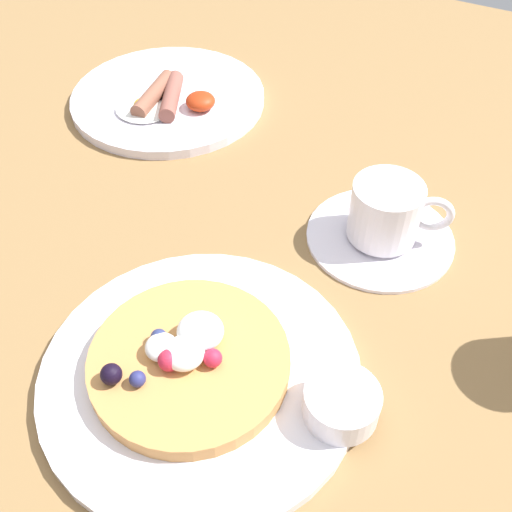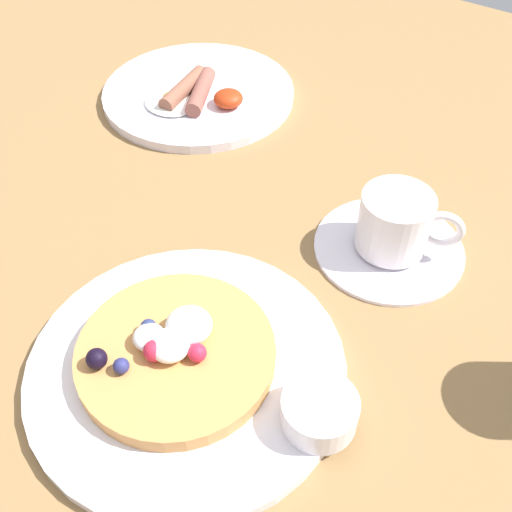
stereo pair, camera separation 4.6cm
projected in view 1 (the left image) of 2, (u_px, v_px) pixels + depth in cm
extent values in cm
cube|color=olive|center=(216.00, 274.00, 61.36)|extent=(180.93, 140.66, 3.00)
cylinder|color=white|center=(201.00, 374.00, 50.83)|extent=(26.66, 26.66, 1.15)
cylinder|color=#CA8949|center=(189.00, 362.00, 50.05)|extent=(16.54, 16.54, 1.59)
sphere|color=red|center=(169.00, 360.00, 48.14)|extent=(1.80, 1.80, 1.80)
sphere|color=black|center=(111.00, 374.00, 47.29)|extent=(1.73, 1.73, 1.73)
sphere|color=navy|center=(159.00, 337.00, 49.94)|extent=(1.39, 1.39, 1.39)
sphere|color=navy|center=(137.00, 379.00, 47.24)|extent=(1.31, 1.31, 1.31)
sphere|color=navy|center=(193.00, 342.00, 49.83)|extent=(1.01, 1.01, 1.01)
sphere|color=red|center=(213.00, 358.00, 48.43)|extent=(1.54, 1.54, 1.54)
ellipsoid|color=white|center=(162.00, 347.00, 49.11)|extent=(2.69, 2.69, 1.61)
ellipsoid|color=white|center=(184.00, 353.00, 48.50)|extent=(3.31, 3.31, 1.98)
ellipsoid|color=white|center=(200.00, 331.00, 49.77)|extent=(3.86, 3.86, 2.32)
cylinder|color=white|center=(341.00, 403.00, 46.79)|extent=(5.95, 5.95, 2.71)
cylinder|color=brown|center=(342.00, 399.00, 46.40)|extent=(4.88, 4.88, 0.32)
cylinder|color=white|center=(168.00, 98.00, 79.89)|extent=(25.06, 25.06, 1.22)
cylinder|color=brown|center=(171.00, 96.00, 77.22)|extent=(5.76, 9.06, 2.02)
cylinder|color=brown|center=(154.00, 94.00, 77.51)|extent=(3.41, 9.28, 2.02)
ellipsoid|color=white|center=(142.00, 110.00, 76.35)|extent=(6.94, 5.90, 0.60)
sphere|color=yellow|center=(141.00, 106.00, 75.99)|extent=(2.00, 2.00, 2.00)
ellipsoid|color=#AF3011|center=(200.00, 101.00, 76.39)|extent=(3.69, 3.69, 2.03)
cylinder|color=white|center=(380.00, 236.00, 62.38)|extent=(14.99, 14.99, 0.85)
cylinder|color=white|center=(385.00, 211.00, 59.90)|extent=(7.01, 7.01, 6.00)
torus|color=white|center=(433.00, 214.00, 59.11)|extent=(4.21, 1.99, 4.16)
cylinder|color=#9A7952|center=(388.00, 196.00, 58.51)|extent=(5.96, 5.96, 0.48)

